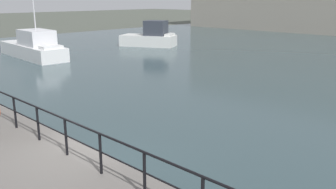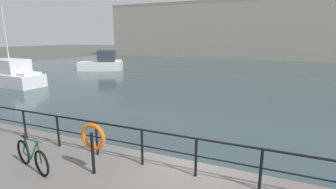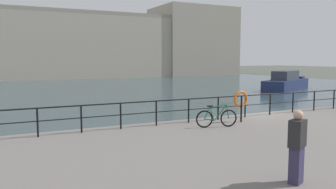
{
  "view_description": "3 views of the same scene",
  "coord_description": "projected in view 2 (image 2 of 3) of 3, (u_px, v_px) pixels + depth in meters",
  "views": [
    {
      "loc": [
        8.57,
        -5.48,
        5.08
      ],
      "look_at": [
        -0.92,
        4.5,
        1.39
      ],
      "focal_mm": 38.53,
      "sensor_mm": 36.0,
      "label": 1
    },
    {
      "loc": [
        1.84,
        -6.4,
        4.43
      ],
      "look_at": [
        -3.34,
        5.87,
        1.36
      ],
      "focal_mm": 26.43,
      "sensor_mm": 36.0,
      "label": 2
    },
    {
      "loc": [
        -11.96,
        -13.78,
        3.73
      ],
      "look_at": [
        -3.28,
        3.72,
        1.66
      ],
      "focal_mm": 36.69,
      "sensor_mm": 36.0,
      "label": 3
    }
  ],
  "objects": [
    {
      "name": "harbor_building",
      "position": [
        301.0,
        29.0,
        50.64
      ],
      "size": [
        70.33,
        12.76,
        14.58
      ],
      "color": "#A89E8E",
      "rests_on": "ground_plane"
    },
    {
      "name": "ground_plane",
      "position": [
        194.0,
        188.0,
        7.43
      ],
      "size": [
        240.0,
        240.0,
        0.0
      ],
      "primitive_type": "plane",
      "color": "#4C5147"
    },
    {
      "name": "moored_blue_motorboat",
      "position": [
        6.0,
        75.0,
        23.69
      ],
      "size": [
        9.37,
        3.05,
        7.15
      ],
      "rotation": [
        0.0,
        0.0,
        -0.07
      ],
      "color": "white",
      "rests_on": "water_basin"
    },
    {
      "name": "life_ring_stand",
      "position": [
        93.0,
        138.0,
        6.43
      ],
      "size": [
        0.75,
        0.16,
        1.4
      ],
      "color": "black",
      "rests_on": "quay_promenade"
    },
    {
      "name": "parked_bicycle",
      "position": [
        32.0,
        156.0,
        6.7
      ],
      "size": [
        1.73,
        0.51,
        0.98
      ],
      "rotation": [
        0.0,
        0.0,
        -0.26
      ],
      "color": "black",
      "rests_on": "quay_promenade"
    },
    {
      "name": "water_basin",
      "position": [
        257.0,
        70.0,
        34.55
      ],
      "size": [
        80.0,
        60.0,
        0.01
      ],
      "primitive_type": "cube",
      "color": "#33474C",
      "rests_on": "ground_plane"
    },
    {
      "name": "quay_railing",
      "position": [
        168.0,
        145.0,
        6.6
      ],
      "size": [
        26.78,
        0.07,
        1.08
      ],
      "color": "black",
      "rests_on": "quay_promenade"
    },
    {
      "name": "moored_green_narrowboat",
      "position": [
        103.0,
        63.0,
        34.19
      ],
      "size": [
        6.33,
        4.79,
        2.75
      ],
      "rotation": [
        0.0,
        0.0,
        0.45
      ],
      "color": "white",
      "rests_on": "water_basin"
    }
  ]
}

